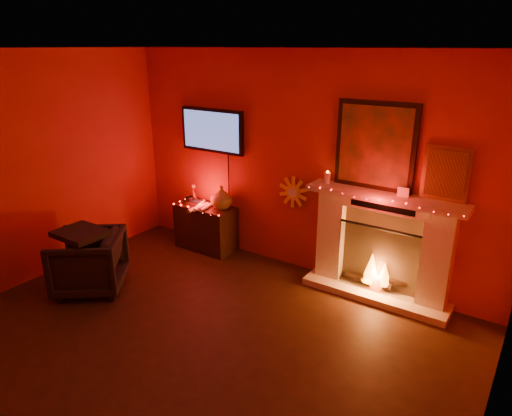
{
  "coord_description": "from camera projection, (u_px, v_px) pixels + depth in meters",
  "views": [
    {
      "loc": [
        2.6,
        -2.26,
        2.73
      ],
      "look_at": [
        -0.08,
        1.7,
        1.02
      ],
      "focal_mm": 32.0,
      "sensor_mm": 36.0,
      "label": 1
    }
  ],
  "objects": [
    {
      "name": "console_table",
      "position": [
        207.0,
        223.0,
        6.36
      ],
      "size": [
        0.84,
        0.55,
        0.95
      ],
      "color": "black",
      "rests_on": "floor"
    },
    {
      "name": "armchair",
      "position": [
        89.0,
        262.0,
        5.3
      ],
      "size": [
        1.06,
        1.06,
        0.7
      ],
      "primitive_type": "imported",
      "rotation": [
        0.0,
        0.0,
        -0.92
      ],
      "color": "black",
      "rests_on": "floor"
    },
    {
      "name": "sunburst_clock",
      "position": [
        293.0,
        192.0,
        5.67
      ],
      "size": [
        0.4,
        0.03,
        0.4
      ],
      "color": "yellow",
      "rests_on": "room"
    },
    {
      "name": "fireplace",
      "position": [
        382.0,
        236.0,
        5.06
      ],
      "size": [
        1.72,
        0.4,
        2.18
      ],
      "color": "beige",
      "rests_on": "floor"
    },
    {
      "name": "room",
      "position": [
        144.0,
        230.0,
        3.59
      ],
      "size": [
        5.0,
        5.0,
        5.0
      ],
      "color": "black",
      "rests_on": "ground"
    },
    {
      "name": "tv",
      "position": [
        212.0,
        131.0,
        6.09
      ],
      "size": [
        1.0,
        0.07,
        1.24
      ],
      "color": "black",
      "rests_on": "room"
    }
  ]
}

